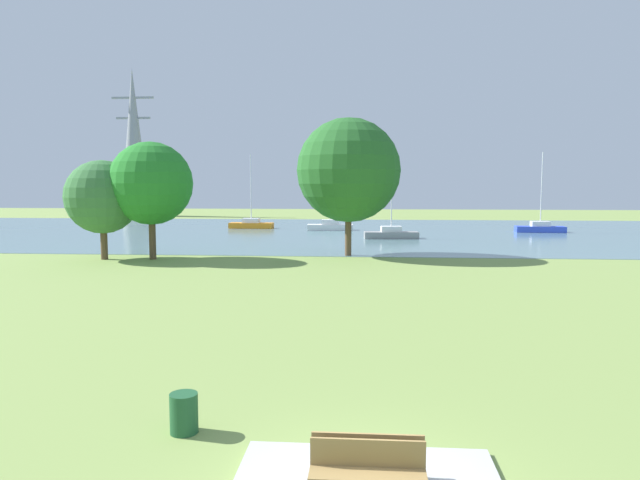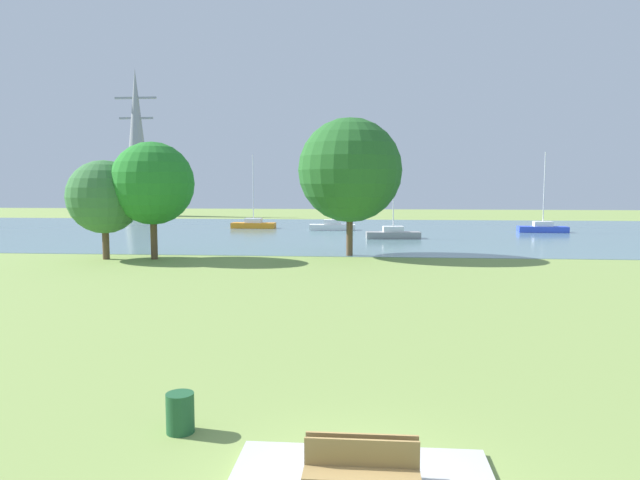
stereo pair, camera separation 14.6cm
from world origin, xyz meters
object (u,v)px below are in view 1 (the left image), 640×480
at_px(sailboat_orange, 251,224).
at_px(tree_east_far, 151,184).
at_px(sailboat_blue, 540,228).
at_px(electricity_pylon, 134,142).
at_px(bench_facing_water, 367,460).
at_px(tree_west_near, 348,170).
at_px(tree_mid_shore, 102,197).
at_px(bench_facing_inland, 368,477).
at_px(sailboat_gray, 391,234).
at_px(sailboat_white, 330,226).
at_px(litter_bin, 184,413).

distance_m(sailboat_orange, tree_east_far, 26.46).
height_order(sailboat_blue, electricity_pylon, electricity_pylon).
xyz_separation_m(bench_facing_water, tree_west_near, (-1.24, 30.43, 5.35)).
bearing_deg(sailboat_blue, bench_facing_water, -109.03).
height_order(sailboat_blue, tree_east_far, sailboat_blue).
xyz_separation_m(tree_mid_shore, electricity_pylon, (-18.00, 49.74, 7.02)).
bearing_deg(bench_facing_inland, sailboat_gray, 87.06).
distance_m(sailboat_white, sailboat_blue, 21.32).
bearing_deg(sailboat_blue, sailboat_white, 177.23).
bearing_deg(electricity_pylon, sailboat_orange, -46.11).
bearing_deg(sailboat_white, tree_east_far, -112.71).
relative_size(bench_facing_water, sailboat_gray, 0.35).
bearing_deg(bench_facing_water, sailboat_white, 94.17).
bearing_deg(sailboat_gray, sailboat_blue, 27.12).
xyz_separation_m(sailboat_orange, sailboat_white, (8.80, -1.81, -0.01)).
bearing_deg(electricity_pylon, bench_facing_water, -65.53).
bearing_deg(tree_east_far, bench_facing_inland, -63.66).
relative_size(sailboat_orange, sailboat_blue, 1.00).
xyz_separation_m(bench_facing_water, tree_mid_shore, (-17.04, 27.25, 3.59)).
relative_size(bench_facing_inland, tree_mid_shore, 0.28).
bearing_deg(tree_east_far, sailboat_gray, 43.59).
relative_size(sailboat_white, sailboat_blue, 0.90).
bearing_deg(tree_mid_shore, tree_west_near, 11.38).
relative_size(litter_bin, tree_west_near, 0.09).
xyz_separation_m(litter_bin, tree_east_far, (-10.28, 25.76, 4.53)).
xyz_separation_m(bench_facing_water, electricity_pylon, (-35.04, 76.99, 10.61)).
xyz_separation_m(litter_bin, electricity_pylon, (-31.40, 75.17, 10.68)).
bearing_deg(bench_facing_water, bench_facing_inland, -90.00).
distance_m(bench_facing_water, sailboat_gray, 43.02).
xyz_separation_m(tree_mid_shore, tree_west_near, (15.80, 3.18, 1.77)).
relative_size(bench_facing_water, tree_mid_shore, 0.28).
relative_size(tree_west_near, electricity_pylon, 0.42).
distance_m(bench_facing_water, tree_east_far, 31.22).
bearing_deg(tree_west_near, tree_east_far, -167.36).
bearing_deg(tree_west_near, bench_facing_inland, -87.71).
xyz_separation_m(bench_facing_inland, electricity_pylon, (-35.04, 77.52, 10.61)).
bearing_deg(tree_mid_shore, bench_facing_inland, -58.48).
relative_size(bench_facing_inland, electricity_pylon, 0.08).
xyz_separation_m(bench_facing_inland, tree_west_near, (-1.24, 30.97, 5.35)).
distance_m(sailboat_blue, electricity_pylon, 59.67).
relative_size(sailboat_gray, sailboat_white, 0.72).
xyz_separation_m(bench_facing_inland, litter_bin, (-3.64, 2.36, -0.07)).
bearing_deg(sailboat_orange, tree_east_far, -92.96).
bearing_deg(tree_west_near, tree_mid_shore, -168.62).
distance_m(bench_facing_inland, tree_mid_shore, 32.79).
bearing_deg(tree_mid_shore, sailboat_blue, 34.26).
distance_m(bench_facing_water, tree_west_near, 30.92).
relative_size(tree_mid_shore, tree_east_far, 0.84).
xyz_separation_m(sailboat_white, tree_mid_shore, (-13.26, -24.57, 3.59)).
xyz_separation_m(bench_facing_water, sailboat_white, (-3.78, 51.82, -0.00)).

